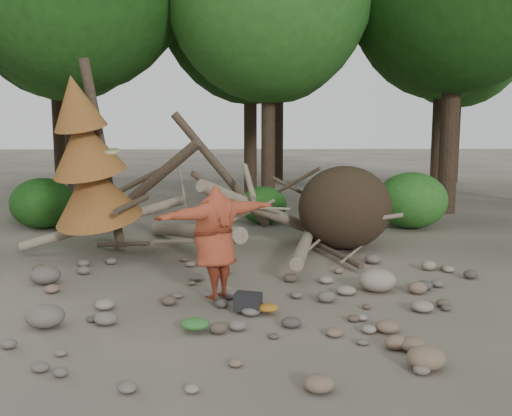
{
  "coord_description": "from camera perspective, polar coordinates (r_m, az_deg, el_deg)",
  "views": [
    {
      "loc": [
        0.2,
        -8.96,
        2.94
      ],
      "look_at": [
        0.44,
        1.5,
        1.4
      ],
      "focal_mm": 40.0,
      "sensor_mm": 36.0,
      "label": 1
    }
  ],
  "objects": [
    {
      "name": "frisbee_thrower",
      "position": [
        9.39,
        -4.12,
        -3.43
      ],
      "size": [
        2.86,
        1.93,
        2.5
      ],
      "color": "#943921",
      "rests_on": "ground"
    },
    {
      "name": "backpack",
      "position": [
        9.04,
        -0.81,
        -9.7
      ],
      "size": [
        0.47,
        0.38,
        0.27
      ],
      "primitive_type": "cube",
      "rotation": [
        0.0,
        0.0,
        -0.3
      ],
      "color": "black",
      "rests_on": "ground"
    },
    {
      "name": "ground",
      "position": [
        9.43,
        -2.51,
        -9.79
      ],
      "size": [
        120.0,
        120.0,
        0.0
      ],
      "primitive_type": "plane",
      "color": "#514C44",
      "rests_on": "ground"
    },
    {
      "name": "boulder_mid_left",
      "position": [
        11.34,
        -20.31,
        -6.32
      ],
      "size": [
        0.56,
        0.5,
        0.33
      ],
      "primitive_type": "ellipsoid",
      "color": "#5D554F",
      "rests_on": "ground"
    },
    {
      "name": "bush_mid",
      "position": [
        16.94,
        0.73,
        0.29
      ],
      "size": [
        1.4,
        1.4,
        1.12
      ],
      "primitive_type": "ellipsoid",
      "color": "#235D1A",
      "rests_on": "ground"
    },
    {
      "name": "deadfall_pile",
      "position": [
        13.47,
        6.46,
        -0.17
      ],
      "size": [
        8.55,
        5.24,
        3.3
      ],
      "color": "#332619",
      "rests_on": "ground"
    },
    {
      "name": "boulder_mid_right",
      "position": [
        10.41,
        12.02,
        -7.08
      ],
      "size": [
        0.66,
        0.6,
        0.4
      ],
      "primitive_type": "ellipsoid",
      "color": "gray",
      "rests_on": "ground"
    },
    {
      "name": "boulder_front_right",
      "position": [
        7.41,
        16.64,
        -14.17
      ],
      "size": [
        0.47,
        0.42,
        0.28
      ],
      "primitive_type": "ellipsoid",
      "color": "#7E674F",
      "rests_on": "ground"
    },
    {
      "name": "bush_left",
      "position": [
        17.28,
        -20.56,
        0.45
      ],
      "size": [
        1.8,
        1.8,
        1.44
      ],
      "primitive_type": "ellipsoid",
      "color": "#1A4913",
      "rests_on": "ground"
    },
    {
      "name": "bush_right",
      "position": [
        16.8,
        15.3,
        0.75
      ],
      "size": [
        2.0,
        2.0,
        1.6
      ],
      "primitive_type": "ellipsoid",
      "color": "#2C6E22",
      "rests_on": "ground"
    },
    {
      "name": "cloth_green",
      "position": [
        8.32,
        -6.09,
        -11.78
      ],
      "size": [
        0.41,
        0.35,
        0.16
      ],
      "primitive_type": "ellipsoid",
      "color": "#2D6A2A",
      "rests_on": "ground"
    },
    {
      "name": "cloth_orange",
      "position": [
        9.01,
        1.22,
        -10.26
      ],
      "size": [
        0.33,
        0.27,
        0.12
      ],
      "primitive_type": "ellipsoid",
      "color": "#9D641A",
      "rests_on": "ground"
    },
    {
      "name": "boulder_front_left",
      "position": [
        9.0,
        -20.33,
        -10.1
      ],
      "size": [
        0.56,
        0.51,
        0.34
      ],
      "primitive_type": "ellipsoid",
      "color": "#675F56",
      "rests_on": "ground"
    },
    {
      "name": "dead_conifer",
      "position": [
        12.8,
        -16.37,
        4.32
      ],
      "size": [
        2.06,
        2.16,
        4.35
      ],
      "color": "#4C3F30",
      "rests_on": "ground"
    }
  ]
}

